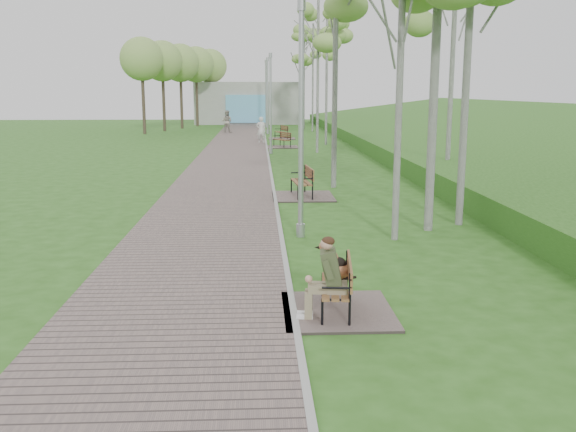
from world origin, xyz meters
The scene contains 20 objects.
ground centered at (0.00, 0.00, 0.00)m, with size 120.00×120.00×0.00m, color #295817.
walkway centered at (-1.75, 21.50, 0.02)m, with size 3.50×67.00×0.04m, color #665753.
kerb centered at (0.00, 21.50, 0.03)m, with size 0.10×67.00×0.05m, color #999993.
embankment centered at (12.00, 20.00, 0.00)m, with size 14.00×70.00×1.60m, color #45822F.
building_north centered at (-1.50, 50.97, 1.99)m, with size 10.00×5.20×4.00m.
bench_main centered at (0.57, -3.90, 0.39)m, with size 1.63×1.81×1.42m.
bench_second centered at (0.83, 6.63, 0.21)m, with size 1.88×2.09×1.15m.
bench_third centered at (0.89, 24.14, 0.20)m, with size 1.76×1.95×1.08m.
bench_far centered at (1.08, 30.68, 0.20)m, with size 1.79×1.98×1.10m.
lamp_post_near centered at (0.44, 1.17, 2.41)m, with size 0.20×0.20×5.15m.
lamp_post_second centered at (0.16, 20.30, 2.38)m, with size 0.20×0.20×5.09m.
lamp_post_third centered at (0.25, 35.48, 2.62)m, with size 0.22×0.22×5.61m.
lamp_post_far centered at (0.25, 44.01, 2.71)m, with size 0.22×0.22×5.80m.
pedestrian_near centered at (-0.30, 26.97, 0.82)m, with size 0.60×0.39×1.64m, color silver.
pedestrian_far centered at (-2.89, 37.10, 0.86)m, with size 0.84×0.65×1.72m, color gray.
birch_mid_c centered at (2.63, 20.93, 6.56)m, with size 2.24×2.24×8.36m.
birch_far_b centered at (3.60, 25.80, 6.83)m, with size 2.56×2.56×8.70m.
birch_far_c centered at (3.85, 38.31, 6.77)m, with size 2.38×2.38×8.63m.
birch_distant_a centered at (3.33, 41.02, 6.33)m, with size 2.40×2.40×8.06m.
birch_distant_b centered at (3.70, 47.62, 7.01)m, with size 2.54×2.54×8.93m.
Camera 1 is at (-0.51, -12.92, 3.26)m, focal length 40.00 mm.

